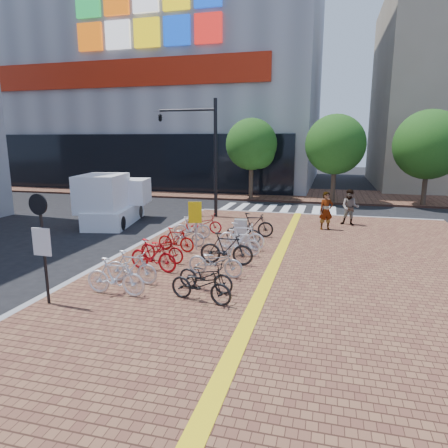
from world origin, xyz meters
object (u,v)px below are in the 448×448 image
(bike_0, at_px, (115,277))
(bike_15, at_px, (253,225))
(bike_5, at_px, (185,235))
(pedestrian_a, at_px, (326,211))
(bike_11, at_px, (226,249))
(bike_10, at_px, (215,261))
(bike_14, at_px, (243,232))
(box_truck, at_px, (113,200))
(notice_sign, at_px, (42,236))
(bike_4, at_px, (176,240))
(bike_12, at_px, (238,243))
(bike_9, at_px, (206,276))
(utility_box, at_px, (241,233))
(bike_8, at_px, (201,285))
(bike_13, at_px, (241,236))
(bike_3, at_px, (162,249))
(bike_6, at_px, (192,228))
(bike_1, at_px, (131,267))
(traffic_light_pole, at_px, (190,136))
(bike_2, at_px, (153,255))
(yellow_sign, at_px, (196,217))
(bike_7, at_px, (204,223))
(pedestrian_b, at_px, (350,207))

(bike_0, xyz_separation_m, bike_15, (2.47, 7.91, 0.01))
(bike_5, height_order, pedestrian_a, pedestrian_a)
(bike_11, xyz_separation_m, pedestrian_a, (3.32, 6.77, 0.36))
(bike_5, relative_size, bike_10, 0.91)
(bike_14, relative_size, box_truck, 0.32)
(bike_14, relative_size, notice_sign, 0.54)
(bike_4, height_order, bike_12, bike_12)
(bike_9, height_order, utility_box, utility_box)
(bike_8, height_order, bike_13, bike_13)
(bike_3, bearing_deg, bike_6, 12.96)
(bike_8, bearing_deg, bike_10, 16.79)
(bike_5, bearing_deg, bike_6, 6.69)
(bike_3, bearing_deg, bike_10, -102.22)
(bike_6, height_order, bike_10, bike_6)
(bike_4, bearing_deg, bike_1, -172.88)
(notice_sign, bearing_deg, bike_5, 77.47)
(bike_12, distance_m, box_truck, 9.38)
(bike_13, relative_size, bike_15, 1.01)
(bike_4, relative_size, traffic_light_pole, 0.24)
(bike_0, height_order, box_truck, box_truck)
(bike_1, relative_size, bike_3, 0.93)
(bike_9, bearing_deg, bike_2, 71.66)
(bike_8, height_order, pedestrian_a, pedestrian_a)
(bike_5, xyz_separation_m, bike_14, (2.23, 1.12, 0.04))
(bike_13, bearing_deg, bike_11, 173.85)
(bike_4, relative_size, bike_9, 0.89)
(pedestrian_a, distance_m, box_truck, 11.23)
(bike_0, xyz_separation_m, bike_5, (0.03, 5.63, -0.10))
(bike_9, relative_size, pedestrian_a, 0.95)
(bike_0, xyz_separation_m, bike_3, (-0.02, 3.31, -0.06))
(yellow_sign, bearing_deg, bike_4, -150.50)
(bike_4, relative_size, bike_7, 0.90)
(bike_4, relative_size, notice_sign, 0.53)
(bike_13, bearing_deg, box_truck, 60.45)
(bike_8, xyz_separation_m, bike_11, (-0.17, 3.42, 0.09))
(bike_4, xyz_separation_m, notice_sign, (-1.42, -5.79, 1.42))
(bike_5, bearing_deg, bike_2, -178.24)
(bike_2, relative_size, bike_8, 0.97)
(bike_10, bearing_deg, utility_box, 5.20)
(bike_0, distance_m, bike_4, 4.74)
(pedestrian_b, distance_m, traffic_light_pole, 9.63)
(bike_9, relative_size, notice_sign, 0.59)
(notice_sign, bearing_deg, traffic_light_pole, 92.66)
(bike_10, height_order, pedestrian_a, pedestrian_a)
(bike_7, bearing_deg, bike_6, 170.47)
(bike_7, bearing_deg, bike_4, 176.89)
(bike_3, height_order, bike_7, bike_3)
(bike_2, xyz_separation_m, box_truck, (-5.67, 7.29, 0.60))
(bike_0, distance_m, notice_sign, 2.25)
(yellow_sign, bearing_deg, bike_15, 56.79)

